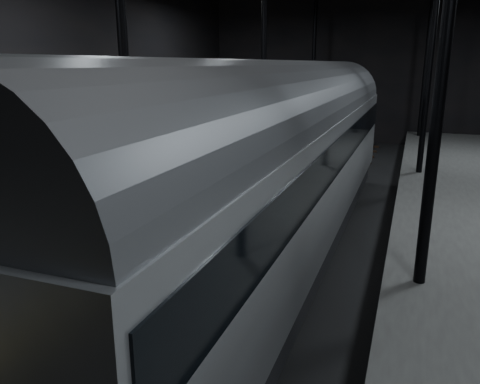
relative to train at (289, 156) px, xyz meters
The scene contains 6 objects.
ground 3.58m from the train, 89.99° to the left, with size 44.00×44.00×0.00m, color black.
platform_left 8.13m from the train, 168.64° to the left, with size 9.00×43.80×1.00m, color #4B4B49.
tactile_strip 4.22m from the train, 155.12° to the left, with size 0.50×43.80×0.01m, color olive.
track 3.52m from the train, 89.99° to the left, with size 2.40×43.00×0.24m.
train is the anchor object (origin of this frame).
woman 4.08m from the train, behind, with size 0.62×0.40×1.69m, color tan.
Camera 1 is at (3.33, -14.69, 5.87)m, focal length 35.00 mm.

